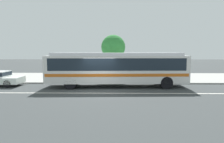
% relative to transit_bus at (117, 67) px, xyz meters
% --- Properties ---
extents(ground_plane, '(120.00, 120.00, 0.00)m').
position_rel_transit_bus_xyz_m(ground_plane, '(-1.37, -1.80, -1.68)').
color(ground_plane, '#363A3B').
extents(sidewalk_slab, '(60.00, 8.00, 0.12)m').
position_rel_transit_bus_xyz_m(sidewalk_slab, '(-1.37, 5.35, -1.62)').
color(sidewalk_slab, '#979792').
rests_on(sidewalk_slab, ground_plane).
extents(lane_stripe_center, '(56.00, 0.16, 0.01)m').
position_rel_transit_bus_xyz_m(lane_stripe_center, '(-1.37, -2.60, -1.67)').
color(lane_stripe_center, silver).
rests_on(lane_stripe_center, ground_plane).
extents(transit_bus, '(11.71, 2.97, 2.88)m').
position_rel_transit_bus_xyz_m(transit_bus, '(0.00, 0.00, 0.00)').
color(transit_bus, silver).
rests_on(transit_bus, ground_plane).
extents(pedestrian_waiting_near_sign, '(0.36, 0.36, 1.58)m').
position_rel_transit_bus_xyz_m(pedestrian_waiting_near_sign, '(4.12, 2.44, -0.64)').
color(pedestrian_waiting_near_sign, navy).
rests_on(pedestrian_waiting_near_sign, sidewalk_slab).
extents(pedestrian_walking_along_curb, '(0.41, 0.41, 1.60)m').
position_rel_transit_bus_xyz_m(pedestrian_walking_along_curb, '(0.64, 1.92, -0.62)').
color(pedestrian_walking_along_curb, navy).
rests_on(pedestrian_walking_along_curb, sidewalk_slab).
extents(bus_stop_sign, '(0.16, 0.43, 2.47)m').
position_rel_transit_bus_xyz_m(bus_stop_sign, '(3.92, 1.98, 0.03)').
color(bus_stop_sign, gray).
rests_on(bus_stop_sign, sidewalk_slab).
extents(street_tree_near_stop, '(2.49, 2.49, 4.60)m').
position_rel_transit_bus_xyz_m(street_tree_near_stop, '(-0.35, 3.78, 1.74)').
color(street_tree_near_stop, brown).
rests_on(street_tree_near_stop, sidewalk_slab).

